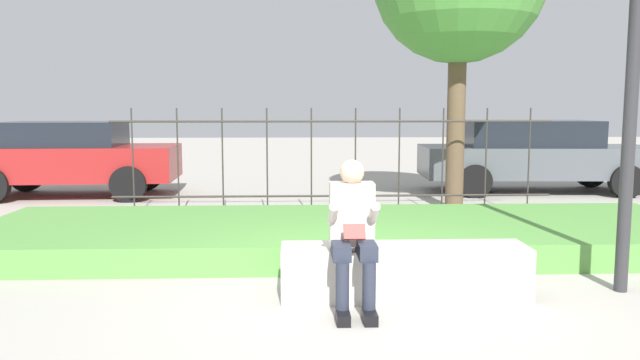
% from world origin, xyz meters
% --- Properties ---
extents(ground_plane, '(60.00, 60.00, 0.00)m').
position_xyz_m(ground_plane, '(0.00, 0.00, 0.00)').
color(ground_plane, '#A8A399').
extents(stone_bench, '(2.23, 0.51, 0.48)m').
position_xyz_m(stone_bench, '(0.39, 0.00, 0.21)').
color(stone_bench, beige).
rests_on(stone_bench, ground_plane).
extents(person_seated_reader, '(0.42, 0.73, 1.28)m').
position_xyz_m(person_seated_reader, '(-0.11, -0.29, 0.70)').
color(person_seated_reader, black).
rests_on(person_seated_reader, ground_plane).
extents(grass_berm, '(8.86, 2.76, 0.31)m').
position_xyz_m(grass_berm, '(0.00, 2.08, 0.15)').
color(grass_berm, '#569342').
rests_on(grass_berm, ground_plane).
extents(iron_fence, '(6.86, 0.03, 1.71)m').
position_xyz_m(iron_fence, '(0.00, 4.14, 0.90)').
color(iron_fence, '#332D28').
rests_on(iron_fence, ground_plane).
extents(car_parked_left, '(3.97, 1.96, 1.45)m').
position_xyz_m(car_parked_left, '(-4.91, 6.67, 0.77)').
color(car_parked_left, maroon).
rests_on(car_parked_left, ground_plane).
extents(car_parked_right, '(4.72, 2.01, 1.46)m').
position_xyz_m(car_parked_right, '(4.27, 6.93, 0.77)').
color(car_parked_right, '#4C5156').
rests_on(car_parked_right, ground_plane).
extents(street_lamp, '(0.28, 0.28, 3.49)m').
position_xyz_m(street_lamp, '(2.46, 0.10, 2.18)').
color(street_lamp, '#2D2D30').
rests_on(street_lamp, ground_plane).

